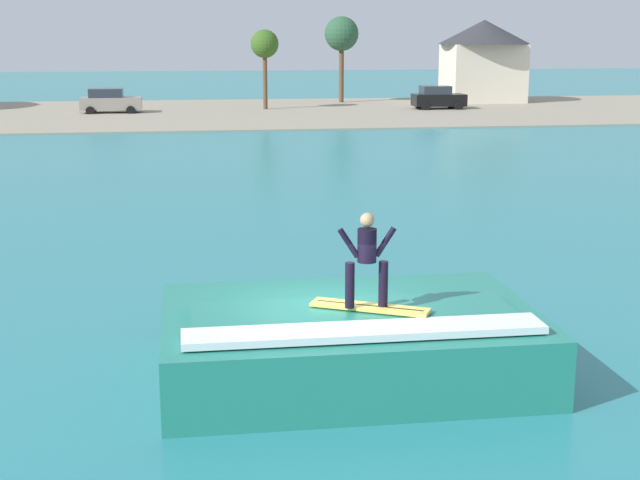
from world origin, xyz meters
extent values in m
plane|color=teal|center=(0.00, 0.00, 0.00)|extent=(260.00, 260.00, 0.00)
cube|color=#247F6D|center=(0.39, -0.18, 0.59)|extent=(6.45, 4.38, 1.19)
cube|color=#247F6D|center=(0.39, -0.73, 1.25)|extent=(5.48, 1.97, 0.13)
cube|color=white|center=(0.39, -1.60, 1.28)|extent=(5.81, 0.79, 0.12)
cube|color=#EAD159|center=(0.66, -0.62, 1.37)|extent=(1.99, 1.31, 0.06)
cube|color=black|center=(0.66, -0.62, 1.39)|extent=(1.68, 0.91, 0.01)
cylinder|color=black|center=(0.30, -0.68, 1.79)|extent=(0.16, 0.16, 0.78)
cylinder|color=black|center=(0.87, -0.68, 1.79)|extent=(0.16, 0.16, 0.78)
cylinder|color=black|center=(0.58, -0.68, 2.46)|extent=(0.32, 0.32, 0.56)
sphere|color=tan|center=(0.58, -0.68, 2.89)|extent=(0.24, 0.24, 0.24)
cylinder|color=black|center=(0.28, -0.68, 2.51)|extent=(0.38, 0.10, 0.52)
cylinder|color=black|center=(0.89, -0.68, 2.51)|extent=(0.38, 0.10, 0.52)
cube|color=gray|center=(0.00, 53.66, 0.05)|extent=(120.00, 25.85, 0.09)
cube|color=gray|center=(-7.62, 54.30, 0.77)|extent=(4.42, 1.82, 0.90)
cube|color=#262D38|center=(-7.95, 54.30, 1.54)|extent=(2.43, 1.64, 0.64)
cylinder|color=black|center=(-6.19, 55.26, 0.32)|extent=(0.64, 0.22, 0.64)
cylinder|color=black|center=(-6.19, 53.34, 0.32)|extent=(0.64, 0.22, 0.64)
cylinder|color=black|center=(-9.06, 55.26, 0.32)|extent=(0.64, 0.22, 0.64)
cylinder|color=black|center=(-9.06, 53.34, 0.32)|extent=(0.64, 0.22, 0.64)
cube|color=black|center=(17.15, 54.23, 0.77)|extent=(3.99, 1.92, 0.90)
cube|color=#262D38|center=(16.85, 54.23, 1.54)|extent=(2.20, 1.73, 0.64)
cylinder|color=black|center=(18.44, 55.24, 0.32)|extent=(0.64, 0.22, 0.64)
cylinder|color=black|center=(18.44, 53.21, 0.32)|extent=(0.64, 0.22, 0.64)
cylinder|color=black|center=(15.85, 55.24, 0.32)|extent=(0.64, 0.22, 0.64)
cylinder|color=black|center=(15.85, 53.21, 0.32)|extent=(0.64, 0.22, 0.64)
cube|color=beige|center=(22.82, 61.02, 2.45)|extent=(6.27, 5.18, 4.89)
cone|color=#2D2D33|center=(22.82, 61.02, 5.89)|extent=(7.77, 7.77, 1.99)
cylinder|color=brown|center=(3.88, 55.92, 2.19)|extent=(0.33, 0.33, 4.37)
sphere|color=#365C1E|center=(3.88, 55.92, 5.01)|extent=(2.13, 2.13, 2.13)
cylinder|color=brown|center=(10.82, 61.96, 2.45)|extent=(0.40, 0.40, 4.90)
sphere|color=#2A5337|center=(10.82, 61.96, 5.75)|extent=(2.83, 2.83, 2.83)
camera|label=1|loc=(-2.35, -15.29, 5.93)|focal=51.71mm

